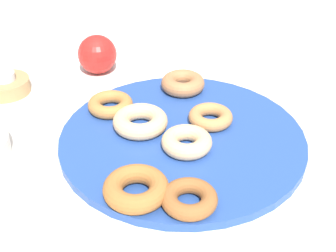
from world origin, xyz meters
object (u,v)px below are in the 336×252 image
donut_4 (189,199)px  apple (97,54)px  donut_6 (183,83)px  candle_holder (6,86)px  donut_1 (209,116)px  donut_5 (187,142)px  tealight (4,76)px  donut_plate (182,138)px  donut_3 (110,104)px  donut_0 (140,121)px  donut_2 (136,188)px

donut_4 → apple: (0.44, -0.12, 0.01)m
donut_6 → candle_holder: donut_6 is taller
donut_1 → donut_6: bearing=-16.5°
donut_5 → tealight: 0.40m
donut_4 → apple: bearing=-14.7°
donut_plate → donut_3: (0.14, 0.05, 0.02)m
donut_4 → donut_5: (0.10, -0.08, 0.00)m
donut_0 → candle_holder: bearing=23.9°
donut_0 → donut_1: bearing=-117.8°
donut_1 → donut_5: 0.09m
apple → donut_6: bearing=-157.9°
donut_2 → donut_plate: bearing=-62.0°
donut_2 → candle_holder: bearing=3.4°
donut_plate → donut_0: size_ratio=4.40×
donut_1 → donut_3: (0.14, 0.11, 0.00)m
donut_1 → apple: 0.31m
donut_3 → donut_5: donut_5 is taller
donut_plate → donut_2: donut_2 is taller
donut_plate → donut_6: (0.12, -0.10, 0.02)m
candle_holder → donut_4: bearing=-171.4°
donut_plate → tealight: 0.38m
donut_1 → tealight: (0.34, 0.23, 0.01)m
donut_3 → donut_4: same height
donut_6 → candle_holder: bearing=49.9°
donut_1 → apple: size_ratio=0.94×
candle_holder → apple: 0.19m
donut_1 → tealight: 0.41m
donut_5 → donut_4: bearing=142.2°
tealight → donut_2: bearing=-176.6°
donut_2 → donut_1: bearing=-68.9°
donut_1 → donut_6: (0.11, -0.03, 0.00)m
donut_6 → apple: apple is taller
donut_0 → donut_1: 0.12m
donut_1 → donut_6: donut_6 is taller
donut_4 → tealight: size_ratio=1.87×
donut_3 → candle_holder: donut_3 is taller
candle_holder → donut_6: bearing=-130.1°
donut_3 → apple: apple is taller
donut_3 → donut_5: (-0.17, -0.03, 0.00)m
donut_5 → candle_holder: size_ratio=0.87×
donut_plate → tealight: (0.34, 0.17, 0.03)m
donut_0 → donut_4: size_ratio=1.19×
donut_4 → donut_6: donut_6 is taller
donut_3 → donut_6: (-0.02, -0.15, 0.00)m
donut_1 → donut_0: bearing=62.2°
donut_plate → candle_holder: size_ratio=4.40×
donut_4 → donut_0: bearing=-15.4°
donut_0 → candle_holder: donut_0 is taller
donut_0 → donut_6: same height
donut_6 → tealight: (0.22, 0.26, 0.01)m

